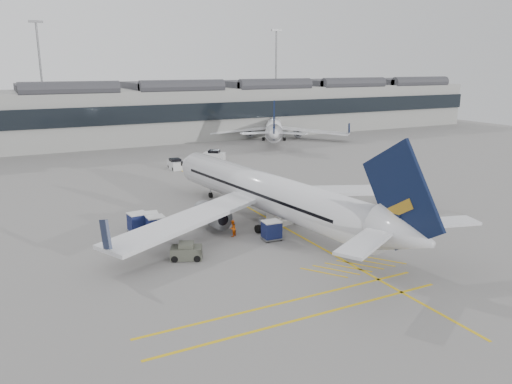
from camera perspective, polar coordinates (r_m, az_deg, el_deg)
name	(u,v)px	position (r m, az deg, el deg)	size (l,w,h in m)	color
ground	(208,258)	(42.93, -5.50, -7.56)	(220.00, 220.00, 0.00)	gray
terminal	(77,114)	(110.46, -19.77, 8.35)	(200.00, 20.45, 12.40)	#9E9E99
light_masts	(57,72)	(123.82, -21.80, 12.61)	(113.00, 0.60, 25.45)	slate
apron_markings	(258,213)	(55.46, 0.25, -2.41)	(0.25, 60.00, 0.01)	gold
airliner_main	(270,194)	(51.02, 1.61, -0.19)	(37.10, 40.76, 10.86)	silver
airliner_far	(274,127)	(110.88, 2.07, 7.45)	(29.42, 32.45, 9.58)	silver
belt_loader	(280,220)	(51.41, 2.78, -3.18)	(4.49, 2.12, 1.78)	silver
baggage_cart_a	(272,230)	(46.82, 1.79, -4.34)	(1.84, 1.56, 1.84)	gray
baggage_cart_b	(156,225)	(49.02, -11.38, -3.73)	(1.80, 1.49, 1.88)	gray
baggage_cart_c	(150,221)	(50.52, -12.04, -3.25)	(1.93, 1.67, 1.85)	gray
baggage_cart_d	(138,222)	(50.28, -13.37, -3.33)	(2.01, 1.72, 1.96)	gray
ramp_agent_a	(219,211)	(53.44, -4.21, -2.13)	(0.64, 0.42, 1.74)	#EA460C
ramp_agent_b	(233,228)	(47.86, -2.70, -4.16)	(0.78, 0.61, 1.60)	#FF5F0D
pushback_tug	(186,252)	(42.79, -7.95, -6.78)	(3.00, 2.48, 1.45)	#4A4C41
safety_cone_nose	(230,182)	(69.32, -2.97, 1.17)	(0.36, 0.36, 0.49)	#F24C0A
safety_cone_engine	(280,210)	(55.89, 2.73, -2.06)	(0.32, 0.32, 0.45)	#F24C0A
service_van_mid	(175,164)	(79.87, -9.22, 3.13)	(1.68, 3.32, 1.70)	silver
service_van_right	(214,156)	(86.34, -4.80, 4.13)	(3.93, 3.59, 1.84)	silver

